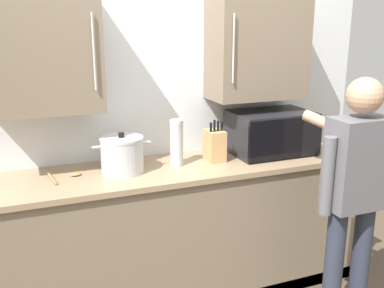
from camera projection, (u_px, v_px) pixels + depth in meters
back_wall_tiled at (152, 78)px, 2.92m from camera, size 3.22×0.44×2.81m
counter_unit at (168, 234)px, 2.93m from camera, size 2.68×0.60×0.94m
microwave_oven at (268, 133)px, 3.06m from camera, size 0.56×0.40×0.30m
thermos_flask at (177, 143)px, 2.80m from camera, size 0.09×0.09×0.30m
wooden_spoon at (64, 176)px, 2.61m from camera, size 0.19×0.22×0.02m
stock_pot at (122, 155)px, 2.68m from camera, size 0.36×0.27×0.25m
knife_block at (215, 145)px, 2.91m from camera, size 0.11×0.15×0.28m
person_figure at (354, 187)px, 2.49m from camera, size 0.44×0.55×1.55m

